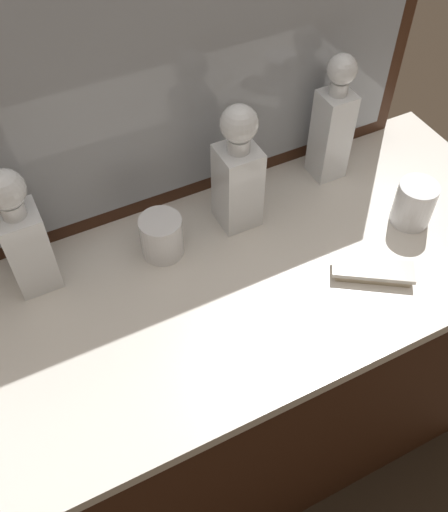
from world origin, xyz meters
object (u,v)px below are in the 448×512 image
Objects in this scene: crystal_decanter_far_left at (332,129)px; crystal_decanter_far_right at (25,242)px; crystal_decanter_rear at (238,178)px; crystal_tumbler_left at (414,205)px; crystal_tumbler_right at (162,238)px; silver_brush_rear at (373,271)px.

crystal_decanter_far_right is at bearing -178.59° from crystal_decanter_far_left.
crystal_tumbler_left is at bearing -27.44° from crystal_decanter_rear.
crystal_decanter_far_right is 0.81m from crystal_tumbler_left.
crystal_tumbler_left is (0.34, -0.18, -0.07)m from crystal_decanter_rear.
crystal_tumbler_right is (-0.19, -0.01, -0.08)m from crystal_decanter_rear.
crystal_decanter_rear is 0.39m from crystal_tumbler_left.
crystal_decanter_far_right is 2.80× the size of crystal_tumbler_left.
crystal_decanter_rear is (-0.26, -0.04, -0.01)m from crystal_decanter_far_left.
crystal_tumbler_left is (0.78, -0.20, -0.07)m from crystal_decanter_far_right.
crystal_decanter_far_right is 1.70× the size of silver_brush_rear.
silver_brush_rear is at bearing -57.25° from crystal_decanter_rear.
crystal_tumbler_left reaches higher than crystal_tumbler_right.
crystal_decanter_rear is 1.76× the size of silver_brush_rear.
crystal_decanter_far_left is at bearing 1.41° from crystal_decanter_far_right.
crystal_tumbler_right reaches higher than silver_brush_rear.
crystal_tumbler_left is at bearing -14.63° from crystal_decanter_far_right.
crystal_decanter_far_left reaches higher than crystal_decanter_far_right.
crystal_decanter_far_right is 0.44m from crystal_decanter_rear.
crystal_decanter_rear is 3.18× the size of crystal_tumbler_right.
crystal_decanter_far_right is at bearing 170.75° from crystal_tumbler_right.
crystal_decanter_rear reaches higher than crystal_tumbler_left.
crystal_tumbler_right is at bearing 162.84° from crystal_tumbler_left.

